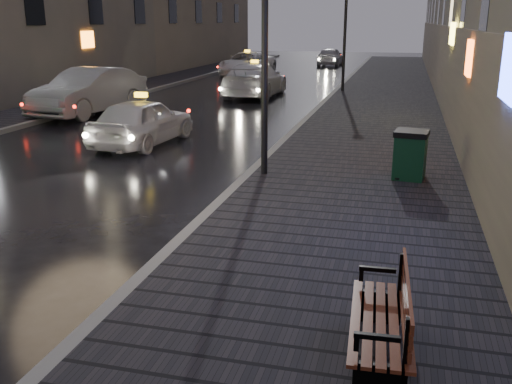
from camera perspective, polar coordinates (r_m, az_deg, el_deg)
ground at (r=8.30m, az=-22.26°, el=-8.84°), size 120.00×120.00×0.00m
sidewalk at (r=27.12m, az=12.76°, el=9.34°), size 4.60×58.00×0.15m
curb at (r=27.30m, az=7.66°, el=9.64°), size 0.20×58.00×0.15m
sidewalk_far at (r=30.25m, az=-12.19°, el=10.11°), size 2.40×58.00×0.15m
curb_far at (r=29.70m, az=-9.91°, el=10.12°), size 0.20×58.00×0.15m
lamp_near at (r=12.24m, az=0.90°, el=17.16°), size 0.36×0.36×5.28m
lamp_far at (r=28.05m, az=8.95°, el=16.78°), size 0.36×0.36×5.28m
bench at (r=5.90m, az=13.05°, el=-12.29°), size 0.67×1.73×0.87m
trash_bin at (r=12.58m, az=15.17°, el=3.66°), size 0.76×0.76×1.04m
taxi_near at (r=16.55m, az=-11.28°, el=6.96°), size 1.89×4.06×1.35m
car_left_mid at (r=22.54m, az=-16.31°, el=9.63°), size 2.49×5.38×1.71m
taxi_mid at (r=26.81m, az=-0.13°, el=11.15°), size 2.18×5.30×1.53m
taxi_far at (r=37.53m, az=-0.87°, el=12.72°), size 3.00×5.49×1.46m
car_far at (r=45.78m, az=7.44°, el=13.29°), size 1.75×4.16×1.40m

